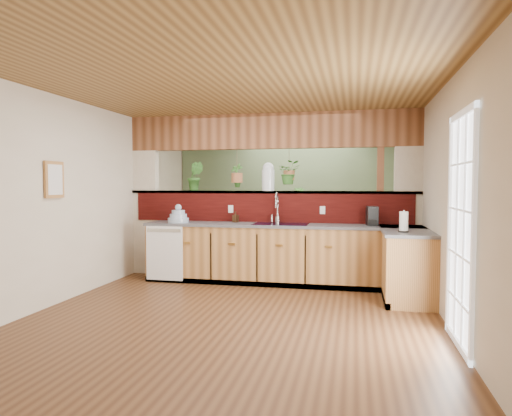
% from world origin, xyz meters
% --- Properties ---
extents(ground, '(4.60, 7.00, 0.01)m').
position_xyz_m(ground, '(0.00, 0.00, 0.00)').
color(ground, '#4E2E18').
rests_on(ground, ground).
extents(ceiling, '(4.60, 7.00, 0.01)m').
position_xyz_m(ceiling, '(0.00, 0.00, 2.60)').
color(ceiling, brown).
rests_on(ceiling, ground).
extents(wall_back, '(4.60, 0.02, 2.60)m').
position_xyz_m(wall_back, '(0.00, 3.50, 1.30)').
color(wall_back, beige).
rests_on(wall_back, ground).
extents(wall_front, '(4.60, 0.02, 2.60)m').
position_xyz_m(wall_front, '(0.00, -3.50, 1.30)').
color(wall_front, beige).
rests_on(wall_front, ground).
extents(wall_left, '(0.02, 7.00, 2.60)m').
position_xyz_m(wall_left, '(-2.30, 0.00, 1.30)').
color(wall_left, beige).
rests_on(wall_left, ground).
extents(wall_right, '(0.02, 7.00, 2.60)m').
position_xyz_m(wall_right, '(2.30, 0.00, 1.30)').
color(wall_right, beige).
rests_on(wall_right, ground).
extents(pass_through_partition, '(4.60, 0.21, 2.60)m').
position_xyz_m(pass_through_partition, '(0.03, 1.35, 1.19)').
color(pass_through_partition, beige).
rests_on(pass_through_partition, ground).
extents(pass_through_ledge, '(4.60, 0.21, 0.04)m').
position_xyz_m(pass_through_ledge, '(0.00, 1.35, 1.37)').
color(pass_through_ledge, brown).
rests_on(pass_through_ledge, ground).
extents(header_beam, '(4.60, 0.15, 0.55)m').
position_xyz_m(header_beam, '(0.00, 1.35, 2.33)').
color(header_beam, brown).
rests_on(header_beam, ground).
extents(sage_backwall, '(4.55, 0.02, 2.55)m').
position_xyz_m(sage_backwall, '(0.00, 3.48, 1.30)').
color(sage_backwall, '#59704D').
rests_on(sage_backwall, ground).
extents(countertop, '(4.14, 1.52, 0.90)m').
position_xyz_m(countertop, '(0.84, 0.87, 0.45)').
color(countertop, '#9C6835').
rests_on(countertop, ground).
extents(dishwasher, '(0.58, 0.03, 0.82)m').
position_xyz_m(dishwasher, '(-1.48, 0.66, 0.46)').
color(dishwasher, white).
rests_on(dishwasher, ground).
extents(navy_sink, '(0.82, 0.50, 0.18)m').
position_xyz_m(navy_sink, '(0.25, 0.98, 0.82)').
color(navy_sink, black).
rests_on(navy_sink, countertop).
extents(french_door, '(0.06, 1.02, 2.16)m').
position_xyz_m(french_door, '(2.27, -1.30, 1.05)').
color(french_door, white).
rests_on(french_door, ground).
extents(framed_print, '(0.04, 0.35, 0.45)m').
position_xyz_m(framed_print, '(-2.27, -0.80, 1.55)').
color(framed_print, '#9C6835').
rests_on(framed_print, wall_left).
extents(faucet, '(0.21, 0.21, 0.48)m').
position_xyz_m(faucet, '(0.16, 1.13, 1.16)').
color(faucet, '#B7B7B2').
rests_on(faucet, countertop).
extents(dish_stack, '(0.33, 0.33, 0.28)m').
position_xyz_m(dish_stack, '(-1.35, 0.91, 0.99)').
color(dish_stack, '#96AAC2').
rests_on(dish_stack, countertop).
extents(soap_dispenser, '(0.10, 0.10, 0.17)m').
position_xyz_m(soap_dispenser, '(-0.49, 1.12, 0.98)').
color(soap_dispenser, '#392514').
rests_on(soap_dispenser, countertop).
extents(coffee_maker, '(0.15, 0.25, 0.28)m').
position_xyz_m(coffee_maker, '(1.57, 1.00, 1.03)').
color(coffee_maker, black).
rests_on(coffee_maker, countertop).
extents(paper_towel, '(0.13, 0.13, 0.27)m').
position_xyz_m(paper_towel, '(1.92, 0.15, 1.02)').
color(paper_towel, black).
rests_on(paper_towel, countertop).
extents(glass_jar, '(0.20, 0.20, 0.45)m').
position_xyz_m(glass_jar, '(-0.01, 1.35, 1.61)').
color(glass_jar, silver).
rests_on(glass_jar, pass_through_ledge).
extents(ledge_plant_left, '(0.28, 0.24, 0.47)m').
position_xyz_m(ledge_plant_left, '(-1.23, 1.35, 1.62)').
color(ledge_plant_left, '#2C5F21').
rests_on(ledge_plant_left, pass_through_ledge).
extents(hanging_plant_a, '(0.24, 0.21, 0.53)m').
position_xyz_m(hanging_plant_a, '(-0.52, 1.35, 1.75)').
color(hanging_plant_a, brown).
rests_on(hanging_plant_a, header_beam).
extents(hanging_plant_b, '(0.39, 0.36, 0.49)m').
position_xyz_m(hanging_plant_b, '(0.32, 1.35, 1.84)').
color(hanging_plant_b, brown).
rests_on(hanging_plant_b, header_beam).
extents(shelving_console, '(1.38, 0.81, 0.89)m').
position_xyz_m(shelving_console, '(-0.29, 3.25, 0.50)').
color(shelving_console, black).
rests_on(shelving_console, ground).
extents(shelf_plant_a, '(0.22, 0.18, 0.37)m').
position_xyz_m(shelf_plant_a, '(-0.65, 3.25, 1.13)').
color(shelf_plant_a, '#2C5F21').
rests_on(shelf_plant_a, shelving_console).
extents(shelf_plant_b, '(0.29, 0.29, 0.48)m').
position_xyz_m(shelf_plant_b, '(0.23, 3.25, 1.19)').
color(shelf_plant_b, '#2C5F21').
rests_on(shelf_plant_b, shelving_console).
extents(floor_plant, '(0.90, 0.84, 0.83)m').
position_xyz_m(floor_plant, '(1.17, 2.42, 0.41)').
color(floor_plant, '#2C5F21').
rests_on(floor_plant, ground).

